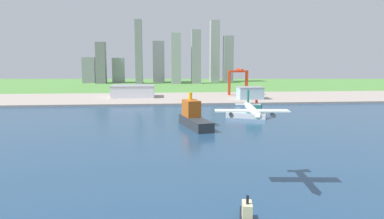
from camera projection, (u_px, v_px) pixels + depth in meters
ground_plane at (192, 123)px, 336.15m from camera, size 2400.00×2400.00×0.00m
water_bay at (200, 137)px, 276.97m from camera, size 840.00×360.00×0.15m
industrial_pier at (180, 98)px, 523.34m from camera, size 840.00×140.00×2.50m
airplane_landing at (252, 110)px, 165.45m from camera, size 33.68×37.36×11.02m
ferry_boat at (249, 113)px, 360.47m from camera, size 39.28×24.73×17.86m
tugboat_small at (247, 218)px, 129.03m from camera, size 7.11×19.29×12.45m
container_barge at (194, 117)px, 315.33m from camera, size 25.26×55.00×28.11m
port_crane_red at (238, 76)px, 549.27m from camera, size 28.39×38.10×39.18m
warehouse_main at (133, 91)px, 526.27m from camera, size 60.10×42.32×16.44m
warehouse_annex at (250, 93)px, 505.12m from camera, size 32.82×27.43×16.03m
distant_skyline at (164, 59)px, 844.83m from camera, size 343.93×78.80×142.13m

